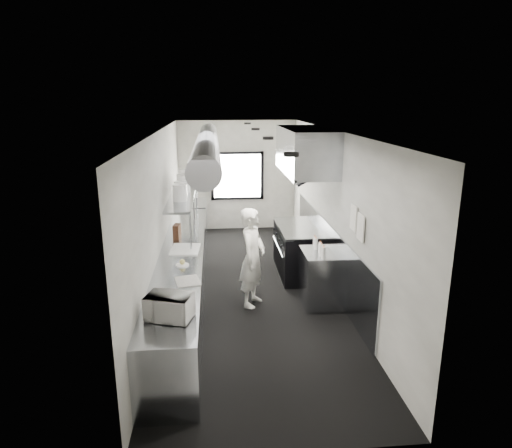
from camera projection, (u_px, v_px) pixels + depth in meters
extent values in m
cube|color=black|center=(250.00, 288.00, 8.25)|extent=(3.00, 8.00, 0.01)
cube|color=silver|center=(249.00, 131.00, 7.50)|extent=(3.00, 8.00, 0.01)
cube|color=silver|center=(237.00, 176.00, 11.72)|extent=(3.00, 0.02, 2.80)
cube|color=silver|center=(284.00, 323.00, 4.04)|extent=(3.00, 0.02, 2.80)
cube|color=silver|center=(161.00, 215.00, 7.74)|extent=(0.02, 8.00, 2.80)
cube|color=silver|center=(334.00, 212.00, 8.01)|extent=(0.02, 8.00, 2.80)
cube|color=#999FA7|center=(327.00, 252.00, 8.52)|extent=(0.03, 5.50, 1.10)
cylinder|color=gray|center=(207.00, 145.00, 7.89)|extent=(0.40, 6.40, 0.40)
cube|color=white|center=(237.00, 176.00, 11.68)|extent=(1.20, 0.03, 1.10)
cube|color=black|center=(237.00, 153.00, 11.54)|extent=(1.36, 0.03, 0.08)
cube|color=black|center=(238.00, 198.00, 11.85)|extent=(1.36, 0.03, 0.08)
cube|color=black|center=(212.00, 176.00, 11.64)|extent=(0.08, 0.03, 1.25)
cube|color=black|center=(262.00, 176.00, 11.75)|extent=(0.08, 0.03, 1.25)
cube|color=#999FA7|center=(306.00, 150.00, 8.38)|extent=(0.80, 2.20, 0.80)
cube|color=#999FA7|center=(285.00, 172.00, 8.45)|extent=(0.05, 2.20, 0.05)
cube|color=black|center=(301.00, 169.00, 8.46)|extent=(0.50, 2.10, 0.28)
cube|color=#999FA7|center=(183.00, 278.00, 7.55)|extent=(0.70, 6.00, 0.90)
cube|color=#999FA7|center=(183.00, 195.00, 8.69)|extent=(0.45, 3.00, 0.04)
cylinder|color=#999FA7|center=(190.00, 231.00, 7.45)|extent=(0.04, 0.04, 0.66)
cylinder|color=#999FA7|center=(194.00, 211.00, 8.80)|extent=(0.04, 0.04, 0.66)
cylinder|color=#999FA7|center=(196.00, 196.00, 10.14)|extent=(0.04, 0.04, 0.66)
cube|color=black|center=(300.00, 251.00, 8.89)|extent=(0.85, 1.60, 0.90)
cube|color=#999FA7|center=(301.00, 228.00, 8.77)|extent=(0.85, 1.60, 0.04)
cube|color=#999FA7|center=(279.00, 251.00, 8.86)|extent=(0.03, 1.55, 0.80)
cylinder|color=#999FA7|center=(278.00, 247.00, 8.83)|extent=(0.03, 1.30, 0.03)
cube|color=#999FA7|center=(322.00, 278.00, 7.56)|extent=(0.65, 0.80, 0.90)
cube|color=#999FA7|center=(192.00, 220.00, 11.10)|extent=(0.70, 1.20, 0.90)
cube|color=white|center=(354.00, 218.00, 6.80)|extent=(0.02, 0.28, 0.38)
cube|color=white|center=(361.00, 227.00, 6.48)|extent=(0.02, 0.28, 0.38)
imported|color=white|center=(253.00, 257.00, 7.42)|extent=(0.61, 0.71, 1.64)
imported|color=white|center=(169.00, 307.00, 5.16)|extent=(0.56, 0.48, 0.28)
cylinder|color=#B5BEAF|center=(153.00, 307.00, 5.37)|extent=(0.17, 0.17, 0.10)
cylinder|color=#B5BEAF|center=(156.00, 301.00, 5.53)|extent=(0.17, 0.17, 0.10)
cube|color=silver|center=(188.00, 281.00, 6.25)|extent=(0.39, 0.45, 0.01)
cylinder|color=white|center=(182.00, 265.00, 6.84)|extent=(0.24, 0.24, 0.02)
sphere|color=tan|center=(182.00, 262.00, 6.82)|extent=(0.08, 0.08, 0.08)
cube|color=silver|center=(185.00, 249.00, 7.55)|extent=(0.49, 0.64, 0.02)
cube|color=#57331E|center=(177.00, 232.00, 8.13)|extent=(0.14, 0.25, 0.25)
cylinder|color=white|center=(180.00, 193.00, 8.03)|extent=(0.32, 0.32, 0.30)
cylinder|color=white|center=(180.00, 189.00, 8.35)|extent=(0.29, 0.29, 0.29)
cylinder|color=white|center=(183.00, 183.00, 8.76)|extent=(0.28, 0.28, 0.35)
cylinder|color=white|center=(184.00, 178.00, 9.30)|extent=(0.26, 0.26, 0.36)
cylinder|color=silver|center=(323.00, 253.00, 7.09)|extent=(0.09, 0.09, 0.20)
cylinder|color=silver|center=(321.00, 250.00, 7.22)|extent=(0.08, 0.08, 0.20)
cylinder|color=silver|center=(320.00, 247.00, 7.40)|extent=(0.06, 0.06, 0.17)
cylinder|color=silver|center=(316.00, 244.00, 7.55)|extent=(0.08, 0.08, 0.19)
cylinder|color=silver|center=(315.00, 241.00, 7.71)|extent=(0.06, 0.06, 0.17)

